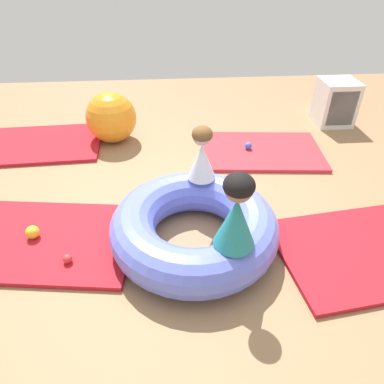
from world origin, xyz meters
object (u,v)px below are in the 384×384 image
(child_in_teal, at_px, (237,212))
(play_ball_red, at_px, (67,259))
(child_in_white, at_px, (202,154))
(play_ball_yellow, at_px, (33,232))
(inflatable_cushion, at_px, (194,227))
(exercise_ball_large, at_px, (111,118))
(storage_cube, at_px, (336,103))
(play_ball_blue, at_px, (248,146))

(child_in_teal, relative_size, play_ball_red, 7.70)
(child_in_white, distance_m, play_ball_red, 1.29)
(child_in_teal, xyz_separation_m, play_ball_yellow, (-1.49, 0.50, -0.51))
(inflatable_cushion, xyz_separation_m, exercise_ball_large, (-0.81, 1.85, 0.12))
(child_in_white, relative_size, play_ball_red, 6.66)
(child_in_teal, bearing_deg, child_in_white, -1.94)
(child_in_teal, xyz_separation_m, exercise_ball_large, (-1.04, 2.22, -0.31))
(child_in_white, bearing_deg, play_ball_yellow, 46.95)
(inflatable_cushion, bearing_deg, play_ball_red, -170.05)
(play_ball_yellow, bearing_deg, exercise_ball_large, 75.22)
(play_ball_yellow, relative_size, exercise_ball_large, 0.18)
(child_in_white, distance_m, play_ball_yellow, 1.47)
(exercise_ball_large, height_order, storage_cube, exercise_ball_large)
(play_ball_red, bearing_deg, child_in_white, 29.67)
(play_ball_blue, bearing_deg, storage_cube, 28.19)
(inflatable_cushion, xyz_separation_m, play_ball_yellow, (-1.27, 0.13, -0.08))
(play_ball_yellow, xyz_separation_m, exercise_ball_large, (0.45, 1.72, 0.20))
(child_in_teal, xyz_separation_m, child_in_white, (-0.13, 0.80, -0.03))
(inflatable_cushion, bearing_deg, play_ball_blue, 62.66)
(inflatable_cushion, bearing_deg, exercise_ball_large, 113.66)
(play_ball_blue, height_order, storage_cube, storage_cube)
(child_in_teal, bearing_deg, storage_cube, -46.69)
(inflatable_cushion, xyz_separation_m, play_ball_blue, (0.74, 1.43, -0.09))
(play_ball_yellow, bearing_deg, child_in_teal, -18.58)
(play_ball_yellow, height_order, storage_cube, storage_cube)
(child_in_white, bearing_deg, play_ball_red, 64.30)
(inflatable_cushion, xyz_separation_m, child_in_white, (0.10, 0.43, 0.40))
(child_in_teal, height_order, play_ball_blue, child_in_teal)
(exercise_ball_large, bearing_deg, play_ball_blue, -15.25)
(child_in_teal, xyz_separation_m, play_ball_blue, (0.51, 1.80, -0.52))
(child_in_teal, distance_m, storage_cube, 3.07)
(inflatable_cushion, bearing_deg, storage_cube, 46.45)
(child_in_white, height_order, play_ball_blue, child_in_white)
(child_in_white, relative_size, exercise_ball_large, 0.79)
(inflatable_cushion, relative_size, child_in_white, 2.81)
(inflatable_cushion, bearing_deg, play_ball_yellow, 174.21)
(child_in_white, relative_size, play_ball_yellow, 4.33)
(child_in_white, height_order, play_ball_red, child_in_white)
(play_ball_blue, xyz_separation_m, exercise_ball_large, (-1.55, 0.42, 0.21))
(play_ball_blue, xyz_separation_m, storage_cube, (1.26, 0.68, 0.20))
(child_in_teal, relative_size, child_in_white, 1.16)
(child_in_teal, relative_size, play_ball_blue, 6.69)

